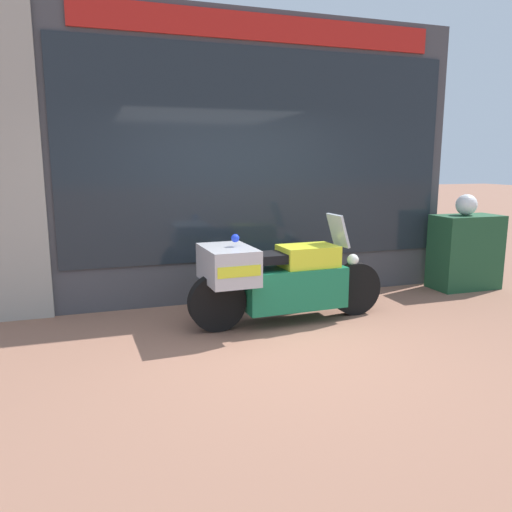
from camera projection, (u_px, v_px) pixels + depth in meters
name	position (u px, v px, depth m)	size (l,w,h in m)	color
ground_plane	(280.00, 348.00, 4.94)	(60.00, 60.00, 0.00)	#8E604C
shop_building	(193.00, 160.00, 6.32)	(6.34, 0.55, 3.66)	#424247
window_display	(256.00, 261.00, 6.87)	(4.91, 0.30, 1.95)	slate
paramedic_motorcycle	(276.00, 277.00, 5.58)	(2.35, 0.80, 1.22)	black
utility_cabinet	(465.00, 252.00, 7.19)	(0.95, 0.52, 1.06)	#1E4C2D
white_helmet	(466.00, 205.00, 7.07)	(0.30, 0.30, 0.30)	white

